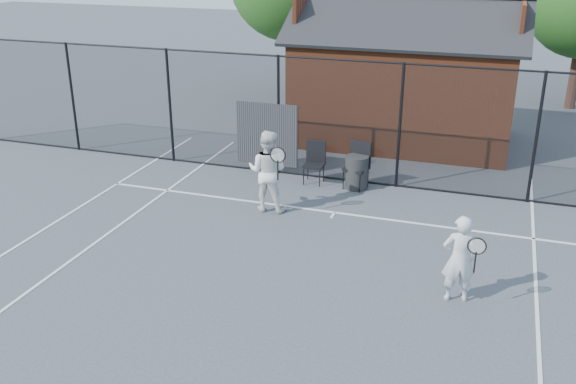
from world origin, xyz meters
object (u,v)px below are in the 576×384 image
(player_back, at_px, (268,171))
(chair_left, at_px, (314,164))
(clubhouse, at_px, (405,85))
(player_front, at_px, (459,259))
(waste_bin, at_px, (357,172))
(chair_right, at_px, (356,167))

(player_back, height_order, chair_left, player_back)
(clubhouse, bearing_deg, player_front, -75.35)
(chair_left, bearing_deg, clubhouse, 69.63)
(waste_bin, bearing_deg, clubhouse, 84.89)
(player_front, xyz_separation_m, chair_left, (-3.77, 4.45, -0.26))
(clubhouse, bearing_deg, waste_bin, -95.11)
(player_back, height_order, waste_bin, player_back)
(player_front, xyz_separation_m, player_back, (-4.26, 2.56, 0.14))
(clubhouse, relative_size, waste_bin, 8.10)
(player_front, height_order, waste_bin, player_front)
(clubhouse, relative_size, player_back, 3.59)
(player_back, distance_m, waste_bin, 2.50)
(player_back, relative_size, chair_left, 1.80)
(player_back, distance_m, chair_right, 2.46)
(player_front, relative_size, chair_right, 1.40)
(player_back, distance_m, chair_left, 1.99)
(chair_left, height_order, chair_right, chair_right)
(player_back, bearing_deg, chair_left, 75.22)
(chair_left, xyz_separation_m, chair_right, (1.05, 0.00, 0.04))
(clubhouse, xyz_separation_m, player_back, (-1.95, -6.28, -0.70))
(player_front, xyz_separation_m, waste_bin, (-2.71, 4.45, -0.36))
(player_front, relative_size, waste_bin, 1.90)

